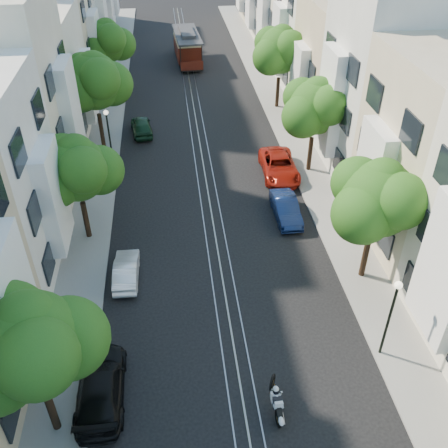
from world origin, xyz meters
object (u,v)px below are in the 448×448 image
object	(u,v)px
lamp_west	(108,130)
cable_car	(187,45)
parked_car_e_far	(279,166)
tree_w_d	(107,43)
tree_w_b	(77,171)
tree_e_b	(379,201)
tree_w_a	(31,347)
lamp_east	(392,308)
sportbike_rider	(276,400)
parked_car_w_far	(142,126)
tree_w_c	(95,83)
parked_car_w_near	(101,386)
parked_car_w_mid	(126,270)
tree_e_d	(281,51)
tree_e_c	(316,108)
parked_car_e_mid	(286,209)

from	to	relation	value
lamp_west	cable_car	distance (m)	22.94
cable_car	parked_car_e_far	size ratio (longest dim) A/B	1.60
tree_w_d	lamp_west	xyz separation A→B (m)	(0.84, -13.98, -1.75)
tree_w_b	lamp_west	bearing A→B (deg)	84.03
parked_car_e_far	tree_e_b	bearing A→B (deg)	-76.56
lamp_west	tree_w_a	bearing A→B (deg)	-92.40
lamp_east	sportbike_rider	world-z (taller)	lamp_east
tree_w_d	parked_car_w_far	world-z (taller)	tree_w_d
lamp_west	parked_car_e_far	distance (m)	11.77
lamp_east	tree_w_a	bearing A→B (deg)	-171.43
tree_w_d	tree_e_b	bearing A→B (deg)	-61.93
tree_e_b	lamp_east	distance (m)	5.41
tree_w_b	sportbike_rider	world-z (taller)	tree_w_b
tree_w_c	tree_w_a	bearing A→B (deg)	-90.00
tree_w_c	parked_car_w_near	xyz separation A→B (m)	(1.54, -21.75, -4.40)
tree_w_c	lamp_west	bearing A→B (deg)	-74.25
tree_w_a	sportbike_rider	world-z (taller)	tree_w_a
parked_car_w_near	parked_car_w_mid	distance (m)	7.03
tree_w_a	parked_car_w_near	distance (m)	4.52
tree_e_d	parked_car_e_far	xyz separation A→B (m)	(-2.23, -11.34, -4.18)
tree_w_b	tree_w_d	size ratio (longest dim) A/B	0.96
tree_e_c	tree_e_d	distance (m)	11.00
tree_e_b	tree_e_c	xyz separation A→B (m)	(-0.00, 11.00, -0.13)
tree_e_d	parked_car_e_far	distance (m)	12.29
lamp_west	parked_car_e_far	world-z (taller)	lamp_west
tree_w_a	parked_car_w_mid	world-z (taller)	tree_w_a
tree_w_c	cable_car	world-z (taller)	tree_w_c
parked_car_w_mid	parked_car_e_far	bearing A→B (deg)	-135.46
sportbike_rider	cable_car	world-z (taller)	cable_car
tree_w_d	parked_car_e_mid	xyz separation A→B (m)	(11.54, -21.34, -3.97)
lamp_west	cable_car	size ratio (longest dim) A/B	0.52
lamp_east	parked_car_w_mid	xyz separation A→B (m)	(-11.19, 6.22, -2.28)
tree_e_d	lamp_west	size ratio (longest dim) A/B	1.65
tree_w_c	tree_w_d	xyz separation A→B (m)	(-0.00, 11.00, -0.47)
lamp_east	parked_car_e_mid	xyz separation A→B (m)	(-1.90, 10.63, -2.21)
tree_e_c	tree_e_b	bearing A→B (deg)	-90.00
tree_w_d	lamp_west	world-z (taller)	tree_w_d
sportbike_rider	tree_e_b	bearing A→B (deg)	48.47
tree_w_b	cable_car	size ratio (longest dim) A/B	0.79
parked_car_w_mid	tree_e_c	bearing A→B (deg)	-140.21
sportbike_rider	parked_car_e_far	world-z (taller)	parked_car_e_far
tree_e_b	parked_car_e_mid	world-z (taller)	tree_e_b
tree_e_c	tree_e_d	world-z (taller)	tree_e_d
lamp_east	tree_w_c	bearing A→B (deg)	122.65
tree_w_d	parked_car_e_mid	distance (m)	24.58
parked_car_w_mid	tree_w_b	bearing A→B (deg)	-58.09
parked_car_w_near	tree_e_d	bearing A→B (deg)	-115.48
lamp_east	parked_car_w_far	world-z (taller)	lamp_east
tree_w_b	lamp_east	world-z (taller)	tree_w_b
tree_e_c	lamp_east	bearing A→B (deg)	-93.44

